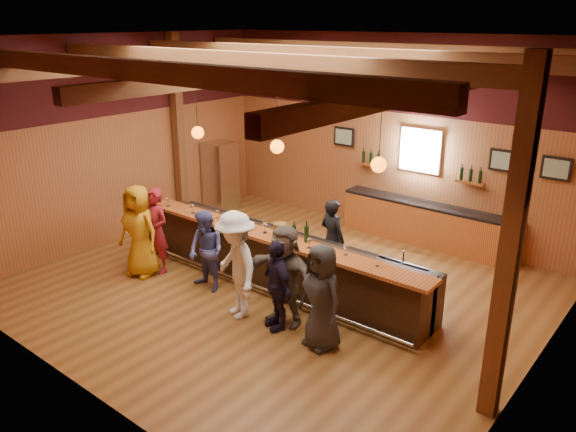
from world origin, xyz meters
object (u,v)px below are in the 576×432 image
at_px(customer_white, 236,265).
at_px(back_bar_cabinet, 427,224).
at_px(customer_denim, 206,251).
at_px(customer_brown, 284,275).
at_px(customer_redvest, 156,231).
at_px(bar_counter, 284,260).
at_px(customer_orange, 139,231).
at_px(customer_dark, 321,297).
at_px(customer_navy, 277,285).
at_px(bottle_a, 294,232).
at_px(ice_bucket, 280,230).
at_px(bartender, 332,239).
at_px(stainless_fridge, 221,176).

bearing_deg(customer_white, back_bar_cabinet, 102.60).
xyz_separation_m(customer_denim, customer_brown, (1.86, -0.02, 0.09)).
distance_m(customer_redvest, customer_brown, 3.21).
relative_size(bar_counter, customer_denim, 4.12).
height_order(customer_orange, customer_dark, customer_orange).
distance_m(back_bar_cabinet, customer_navy, 4.83).
height_order(customer_denim, bottle_a, customer_denim).
bearing_deg(customer_denim, ice_bucket, 35.88).
bearing_deg(customer_navy, ice_bucket, 152.77).
relative_size(bar_counter, bartender, 3.95).
relative_size(ice_bucket, bottle_a, 0.81).
distance_m(back_bar_cabinet, customer_dark, 4.86).
distance_m(stainless_fridge, customer_brown, 6.07).
height_order(customer_denim, customer_white, customer_white).
bearing_deg(bar_counter, customer_denim, -135.06).
height_order(customer_navy, customer_brown, customer_brown).
relative_size(back_bar_cabinet, stainless_fridge, 2.22).
bearing_deg(customer_denim, bar_counter, 49.22).
bearing_deg(ice_bucket, customer_white, -93.20).
height_order(bar_counter, bottle_a, bottle_a).
distance_m(back_bar_cabinet, bottle_a, 3.91).
distance_m(bar_counter, customer_navy, 1.54).
height_order(customer_navy, bottle_a, customer_navy).
relative_size(customer_white, bartender, 1.17).
distance_m(stainless_fridge, customer_redvest, 3.93).
xyz_separation_m(customer_orange, customer_denim, (1.48, 0.36, -0.15)).
xyz_separation_m(bar_counter, back_bar_cabinet, (1.18, 3.57, -0.05)).
xyz_separation_m(bartender, bottle_a, (-0.10, -1.06, 0.44)).
bearing_deg(ice_bucket, customer_denim, -148.41).
height_order(stainless_fridge, customer_redvest, stainless_fridge).
bearing_deg(customer_navy, customer_orange, -151.95).
relative_size(customer_orange, customer_dark, 1.09).
bearing_deg(stainless_fridge, customer_denim, -48.03).
distance_m(customer_redvest, customer_navy, 3.24).
relative_size(customer_orange, customer_navy, 1.21).
bearing_deg(bartender, customer_brown, 111.36).
bearing_deg(bartender, customer_dark, 131.21).
distance_m(customer_white, customer_brown, 0.83).
bearing_deg(customer_orange, ice_bucket, 12.82).
height_order(customer_orange, ice_bucket, customer_orange).
bearing_deg(bottle_a, back_bar_cabinet, 78.08).
bearing_deg(back_bar_cabinet, customer_white, -102.39).
xyz_separation_m(customer_brown, customer_dark, (0.90, -0.22, -0.02)).
bearing_deg(customer_denim, customer_dark, -0.65).
relative_size(bar_counter, stainless_fridge, 3.50).
bearing_deg(back_bar_cabinet, customer_dark, -83.28).
distance_m(customer_dark, ice_bucket, 1.90).
height_order(customer_navy, bartender, bartender).
xyz_separation_m(customer_orange, ice_bucket, (2.65, 1.08, 0.33)).
bearing_deg(customer_white, customer_navy, 34.36).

